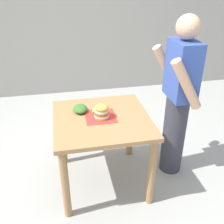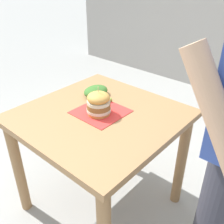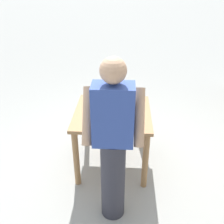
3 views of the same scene
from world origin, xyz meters
The scene contains 7 objects.
ground_plane centered at (0.00, 0.00, 0.00)m, with size 80.00×80.00×0.00m, color #9E9E99.
patio_table centered at (0.00, 0.00, 0.64)m, with size 0.91×0.91×0.78m.
serving_paper centered at (-0.02, -0.01, 0.78)m, with size 0.29×0.29×0.00m, color red.
sandwich centered at (0.01, 0.00, 0.85)m, with size 0.15×0.15×0.18m.
pickle_spear centered at (-0.12, -0.06, 0.80)m, with size 0.02×0.02×0.09m, color #8EA83D.
side_salad centered at (-0.16, -0.19, 0.81)m, with size 0.18×0.14×0.07m, color #386B28.
diner_across_table centered at (-0.05, 0.79, 0.88)m, with size 0.55×0.35×1.69m.
Camera 1 is at (2.14, -0.33, 2.01)m, focal length 42.00 mm.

